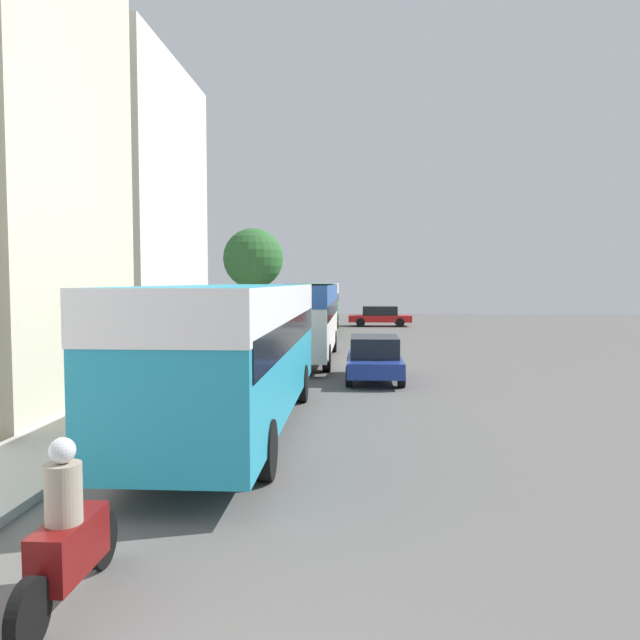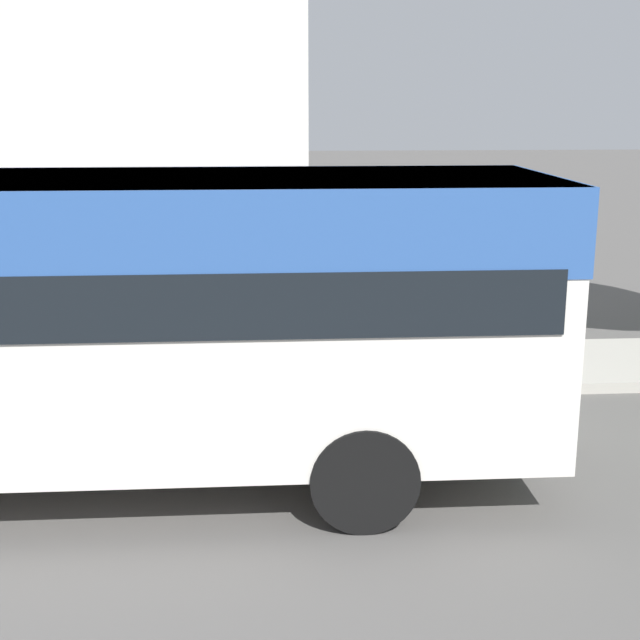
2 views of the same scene
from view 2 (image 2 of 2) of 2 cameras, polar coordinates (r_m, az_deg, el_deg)
The scene contains 2 objects.
bus_following at distance 9.07m, azimuth -18.04°, elevation 1.72°, with size 2.59×10.16×3.12m.
pedestrian_near_curb at distance 12.27m, azimuth 7.05°, elevation 0.29°, with size 0.44×0.44×1.61m.
Camera 2 is at (7.03, 24.69, 3.86)m, focal length 50.00 mm.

